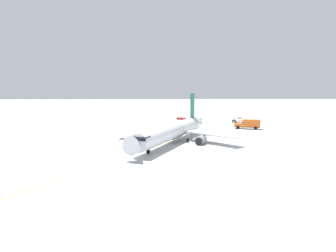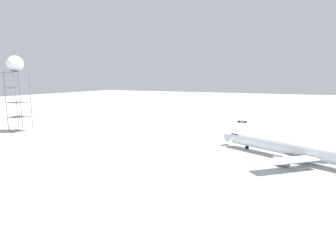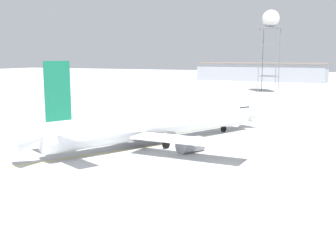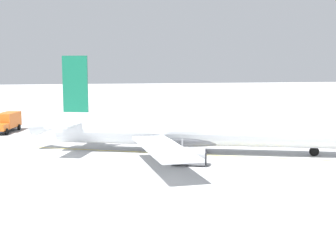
{
  "view_description": "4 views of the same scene",
  "coord_description": "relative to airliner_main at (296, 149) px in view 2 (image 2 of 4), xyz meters",
  "views": [
    {
      "loc": [
        74.88,
        0.56,
        13.03
      ],
      "look_at": [
        16.45,
        2.38,
        5.54
      ],
      "focal_mm": 30.97,
      "sensor_mm": 36.0,
      "label": 1
    },
    {
      "loc": [
        3.07,
        77.38,
        19.76
      ],
      "look_at": [
        39.75,
        3.26,
        5.66
      ],
      "focal_mm": 30.16,
      "sensor_mm": 36.0,
      "label": 2
    },
    {
      "loc": [
        -47.65,
        -21.97,
        12.32
      ],
      "look_at": [
        2.75,
        1.57,
        3.01
      ],
      "focal_mm": 44.78,
      "sensor_mm": 36.0,
      "label": 3
    },
    {
      "loc": [
        -12.95,
        -43.83,
        9.84
      ],
      "look_at": [
        1.9,
        6.44,
        3.12
      ],
      "focal_mm": 45.56,
      "sensor_mm": 36.0,
      "label": 4
    }
  ],
  "objects": [
    {
      "name": "pushback_tug_truck",
      "position": [
        24.11,
        -54.29,
        -1.92
      ],
      "size": [
        4.18,
        2.72,
        1.3
      ],
      "rotation": [
        0.0,
        0.0,
        3.19
      ],
      "color": "#232326",
      "rests_on": "ground_plane"
    },
    {
      "name": "airliner_main",
      "position": [
        0.0,
        0.0,
        0.0
      ],
      "size": [
        39.17,
        30.17,
        11.85
      ],
      "rotation": [
        0.0,
        0.0,
        5.86
      ],
      "color": "silver",
      "rests_on": "ground_plane"
    },
    {
      "name": "taxiway_centreline",
      "position": [
        -2.48,
        0.27,
        -2.71
      ],
      "size": [
        106.5,
        61.31,
        0.01
      ],
      "rotation": [
        0.0,
        0.0,
        5.76
      ],
      "color": "yellow",
      "rests_on": "ground_plane"
    },
    {
      "name": "radar_tower",
      "position": [
        94.73,
        4.07,
        20.59
      ],
      "size": [
        6.67,
        6.67,
        27.76
      ],
      "color": "slate",
      "rests_on": "ground_plane"
    },
    {
      "name": "ground_plane",
      "position": [
        -4.65,
        -4.09,
        -2.72
      ],
      "size": [
        600.0,
        600.0,
        0.0
      ],
      "primitive_type": "plane",
      "color": "#B2B2B2"
    }
  ]
}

